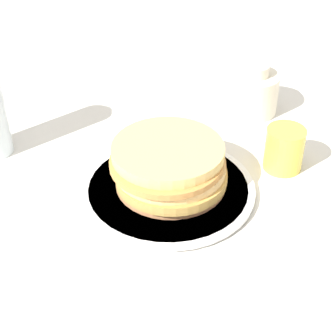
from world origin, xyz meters
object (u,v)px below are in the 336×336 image
(pancake_stack, at_px, (169,167))
(cream_jug, at_px, (252,91))
(juice_glass, at_px, (284,149))
(plate, at_px, (168,187))

(pancake_stack, relative_size, cream_jug, 1.89)
(pancake_stack, bearing_deg, juice_glass, -75.70)
(plate, bearing_deg, pancake_stack, -76.44)
(pancake_stack, relative_size, juice_glass, 2.53)
(pancake_stack, distance_m, juice_glass, 0.21)
(cream_jug, bearing_deg, juice_glass, -174.78)
(pancake_stack, height_order, juice_glass, pancake_stack)
(plate, bearing_deg, juice_glass, -75.71)
(pancake_stack, height_order, cream_jug, cream_jug)
(plate, height_order, juice_glass, juice_glass)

